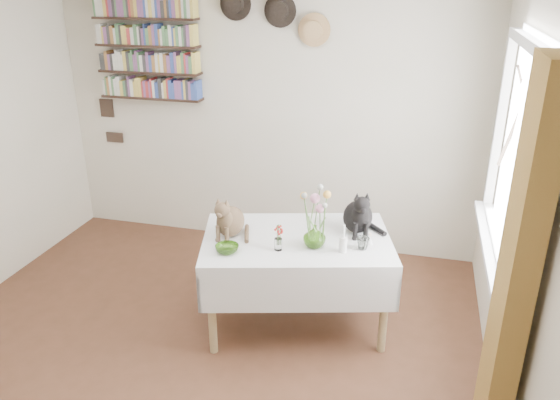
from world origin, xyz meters
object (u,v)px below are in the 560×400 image
(tabby_cat, at_px, (230,214))
(flower_vase, at_px, (315,236))
(black_cat, at_px, (358,209))
(bookshelf_unit, at_px, (148,50))
(dining_table, at_px, (297,259))

(tabby_cat, height_order, flower_vase, tabby_cat)
(black_cat, relative_size, bookshelf_unit, 0.36)
(tabby_cat, distance_m, flower_vase, 0.64)
(flower_vase, relative_size, bookshelf_unit, 0.16)
(black_cat, distance_m, flower_vase, 0.43)
(dining_table, xyz_separation_m, flower_vase, (0.15, -0.11, 0.26))
(dining_table, distance_m, black_cat, 0.59)
(black_cat, height_order, flower_vase, black_cat)
(tabby_cat, height_order, black_cat, black_cat)
(dining_table, xyz_separation_m, black_cat, (0.41, 0.23, 0.36))
(flower_vase, distance_m, bookshelf_unit, 2.53)
(black_cat, bearing_deg, dining_table, -167.34)
(black_cat, height_order, bookshelf_unit, bookshelf_unit)
(dining_table, xyz_separation_m, tabby_cat, (-0.48, -0.07, 0.34))
(black_cat, distance_m, bookshelf_unit, 2.53)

